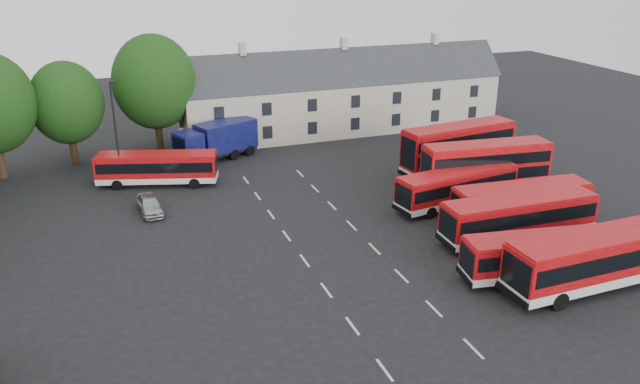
{
  "coord_description": "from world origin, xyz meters",
  "views": [
    {
      "loc": [
        -11.49,
        -32.26,
        19.09
      ],
      "look_at": [
        3.22,
        7.88,
        2.2
      ],
      "focal_mm": 35.0,
      "sensor_mm": 36.0,
      "label": 1
    }
  ],
  "objects": [
    {
      "name": "bus_row_b",
      "position": [
        13.05,
        -5.17,
        1.73
      ],
      "size": [
        10.43,
        3.95,
        2.88
      ],
      "rotation": [
        0.0,
        0.0,
        -0.16
      ],
      "color": "silver",
      "rests_on": "ground"
    },
    {
      "name": "box_truck",
      "position": [
        -1.1,
        24.52,
        1.99
      ],
      "size": [
        8.42,
        5.49,
        3.53
      ],
      "rotation": [
        0.0,
        0.0,
        0.4
      ],
      "color": "black",
      "rests_on": "ground"
    },
    {
      "name": "silver_car",
      "position": [
        -8.62,
        13.5,
        0.68
      ],
      "size": [
        1.95,
        4.11,
        1.36
      ],
      "primitive_type": "imported",
      "rotation": [
        0.0,
        0.0,
        0.09
      ],
      "color": "#ABADB2",
      "rests_on": "ground"
    },
    {
      "name": "bus_north",
      "position": [
        -7.31,
        19.44,
        1.7
      ],
      "size": [
        10.24,
        5.1,
        2.83
      ],
      "rotation": [
        0.0,
        0.0,
        -0.3
      ],
      "color": "silver",
      "rests_on": "ground"
    },
    {
      "name": "ground",
      "position": [
        0.0,
        0.0,
        0.0
      ],
      "size": [
        140.0,
        140.0,
        0.0
      ],
      "primitive_type": "plane",
      "color": "black",
      "rests_on": "ground"
    },
    {
      "name": "terrace_houses",
      "position": [
        14.0,
        30.0,
        3.86
      ],
      "size": [
        35.7,
        7.13,
        10.06
      ],
      "color": "beige",
      "rests_on": "ground"
    },
    {
      "name": "lane_markings",
      "position": [
        2.5,
        2.0,
        0.01
      ],
      "size": [
        5.15,
        33.8,
        0.01
      ],
      "color": "beige",
      "rests_on": "ground"
    },
    {
      "name": "bus_dd_north",
      "position": [
        18.37,
        13.43,
        2.53
      ],
      "size": [
        11.04,
        3.78,
        4.44
      ],
      "rotation": [
        0.0,
        0.0,
        0.12
      ],
      "color": "silver",
      "rests_on": "ground"
    },
    {
      "name": "bus_dd_south",
      "position": [
        17.78,
        8.25,
        2.46
      ],
      "size": [
        10.72,
        3.54,
        4.31
      ],
      "rotation": [
        0.0,
        0.0,
        -0.11
      ],
      "color": "silver",
      "rests_on": "ground"
    },
    {
      "name": "lamppost",
      "position": [
        -10.23,
        20.13,
        4.82
      ],
      "size": [
        0.63,
        0.36,
        9.03
      ],
      "rotation": [
        0.0,
        0.0,
        -0.28
      ],
      "color": "black",
      "rests_on": "ground"
    },
    {
      "name": "bus_row_e",
      "position": [
        14.19,
        6.7,
        1.76
      ],
      "size": [
        10.6,
        3.88,
        2.93
      ],
      "rotation": [
        0.0,
        0.0,
        0.15
      ],
      "color": "silver",
      "rests_on": "ground"
    },
    {
      "name": "bus_row_c",
      "position": [
        14.86,
        -0.12,
        1.89
      ],
      "size": [
        11.17,
        2.84,
        3.14
      ],
      "rotation": [
        0.0,
        0.0,
        -0.02
      ],
      "color": "silver",
      "rests_on": "ground"
    },
    {
      "name": "bus_row_a",
      "position": [
        15.43,
        -7.14,
        2.09
      ],
      "size": [
        12.36,
        3.13,
        3.48
      ],
      "rotation": [
        0.0,
        0.0,
        0.02
      ],
      "color": "silver",
      "rests_on": "ground"
    },
    {
      "name": "bus_row_d",
      "position": [
        16.97,
        2.4,
        1.76
      ],
      "size": [
        10.5,
        3.22,
        2.92
      ],
      "rotation": [
        0.0,
        0.0,
        -0.08
      ],
      "color": "silver",
      "rests_on": "ground"
    }
  ]
}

